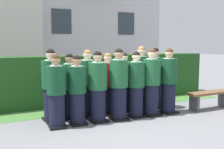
% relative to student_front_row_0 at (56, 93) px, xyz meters
% --- Properties ---
extents(ground_plane, '(60.00, 60.00, 0.00)m').
position_rel_student_front_row_0_xyz_m(ground_plane, '(1.45, -0.02, -0.76)').
color(ground_plane, slate).
extents(student_front_row_0, '(0.41, 0.52, 1.59)m').
position_rel_student_front_row_0_xyz_m(student_front_row_0, '(0.00, 0.00, 0.00)').
color(student_front_row_0, black).
rests_on(student_front_row_0, ground).
extents(student_front_row_1, '(0.40, 0.46, 1.56)m').
position_rel_student_front_row_0_xyz_m(student_front_row_1, '(0.47, 0.02, -0.02)').
color(student_front_row_1, black).
rests_on(student_front_row_1, ground).
extents(student_front_row_2, '(0.43, 0.52, 1.64)m').
position_rel_student_front_row_0_xyz_m(student_front_row_2, '(0.97, 0.01, 0.02)').
color(student_front_row_2, black).
rests_on(student_front_row_2, ground).
extents(student_front_row_3, '(0.44, 0.51, 1.70)m').
position_rel_student_front_row_0_xyz_m(student_front_row_3, '(1.49, -0.03, 0.05)').
color(student_front_row_3, black).
rests_on(student_front_row_3, ground).
extents(student_front_row_4, '(0.42, 0.52, 1.62)m').
position_rel_student_front_row_0_xyz_m(student_front_row_4, '(1.97, -0.02, 0.01)').
color(student_front_row_4, black).
rests_on(student_front_row_4, ground).
extents(student_front_row_5, '(0.44, 0.50, 1.69)m').
position_rel_student_front_row_0_xyz_m(student_front_row_5, '(2.40, -0.06, 0.05)').
color(student_front_row_5, black).
rests_on(student_front_row_5, ground).
extents(student_front_row_6, '(0.44, 0.54, 1.69)m').
position_rel_student_front_row_0_xyz_m(student_front_row_6, '(2.93, -0.06, 0.05)').
color(student_front_row_6, black).
rests_on(student_front_row_6, ground).
extents(student_rear_row_0, '(0.44, 0.54, 1.69)m').
position_rel_student_front_row_0_xyz_m(student_rear_row_0, '(0.02, 0.54, 0.05)').
color(student_rear_row_0, black).
rests_on(student_rear_row_0, ground).
extents(student_rear_row_1, '(0.41, 0.51, 1.57)m').
position_rel_student_front_row_0_xyz_m(student_rear_row_1, '(0.48, 0.57, -0.01)').
color(student_rear_row_1, black).
rests_on(student_rear_row_1, ground).
extents(student_rear_row_2, '(0.43, 0.48, 1.66)m').
position_rel_student_front_row_0_xyz_m(student_rear_row_2, '(0.94, 0.58, 0.03)').
color(student_rear_row_2, black).
rests_on(student_rear_row_2, ground).
extents(student_in_red_blazer, '(0.41, 0.50, 1.57)m').
position_rel_student_front_row_0_xyz_m(student_in_red_blazer, '(1.48, 0.57, -0.01)').
color(student_in_red_blazer, black).
rests_on(student_in_red_blazer, ground).
extents(student_rear_row_4, '(0.41, 0.46, 1.58)m').
position_rel_student_front_row_0_xyz_m(student_rear_row_4, '(1.93, 0.52, -0.00)').
color(student_rear_row_4, black).
rests_on(student_rear_row_4, ground).
extents(student_rear_row_5, '(0.45, 0.55, 1.73)m').
position_rel_student_front_row_0_xyz_m(student_rear_row_5, '(2.46, 0.52, 0.07)').
color(student_rear_row_5, black).
rests_on(student_rear_row_5, ground).
extents(student_rear_row_6, '(0.44, 0.55, 1.69)m').
position_rel_student_front_row_0_xyz_m(student_rear_row_6, '(2.90, 0.50, 0.05)').
color(student_rear_row_6, black).
rests_on(student_rear_row_6, ground).
extents(hedge, '(8.44, 0.70, 1.44)m').
position_rel_student_front_row_0_xyz_m(hedge, '(1.45, 2.05, -0.03)').
color(hedge, '#214C1E').
rests_on(hedge, ground).
extents(school_building_annex, '(7.81, 4.09, 6.69)m').
position_rel_student_front_row_0_xyz_m(school_building_annex, '(3.59, 8.35, 2.68)').
color(school_building_annex, silver).
rests_on(school_building_annex, ground).
extents(wooden_bench, '(1.41, 0.38, 0.48)m').
position_rel_student_front_row_0_xyz_m(wooden_bench, '(4.22, -0.23, -0.41)').
color(wooden_bench, brown).
rests_on(wooden_bench, ground).
extents(lawn_strip, '(8.44, 0.90, 0.01)m').
position_rel_student_front_row_0_xyz_m(lawn_strip, '(1.45, 1.25, -0.75)').
color(lawn_strip, '#477A38').
rests_on(lawn_strip, ground).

